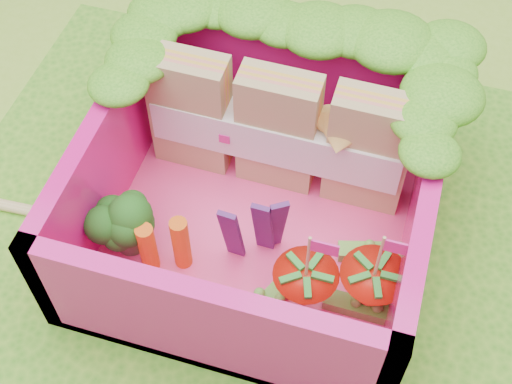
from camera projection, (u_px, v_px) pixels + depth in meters
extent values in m
plane|color=#8CBC35|center=(239.00, 268.00, 2.90)|extent=(14.00, 14.00, 0.00)
cube|color=#4A9D23|center=(239.00, 266.00, 2.89)|extent=(2.60, 2.60, 0.03)
cube|color=#FF4187|center=(259.00, 225.00, 2.96)|extent=(1.30, 1.30, 0.05)
cube|color=#E31380|center=(299.00, 80.00, 3.11)|extent=(1.30, 0.07, 0.55)
cube|color=#E31380|center=(208.00, 329.00, 2.41)|extent=(1.30, 0.07, 0.55)
cube|color=#E31380|center=(113.00, 154.00, 2.86)|extent=(0.07, 1.30, 0.55)
cube|color=#E31380|center=(417.00, 227.00, 2.65)|extent=(0.07, 1.30, 0.55)
ellipsoid|color=#267D16|center=(182.00, 3.00, 2.90)|extent=(0.30, 0.30, 0.11)
ellipsoid|color=#267D16|center=(216.00, 9.00, 2.88)|extent=(0.30, 0.30, 0.11)
ellipsoid|color=#267D16|center=(249.00, 16.00, 2.85)|extent=(0.30, 0.30, 0.11)
ellipsoid|color=#267D16|center=(284.00, 23.00, 2.83)|extent=(0.30, 0.30, 0.11)
ellipsoid|color=#267D16|center=(319.00, 30.00, 2.81)|extent=(0.30, 0.30, 0.11)
ellipsoid|color=#267D16|center=(354.00, 37.00, 2.78)|extent=(0.30, 0.30, 0.11)
ellipsoid|color=#267D16|center=(390.00, 44.00, 2.76)|extent=(0.30, 0.30, 0.11)
ellipsoid|color=#267D16|center=(427.00, 51.00, 2.73)|extent=(0.30, 0.30, 0.11)
ellipsoid|color=#267D16|center=(118.00, 79.00, 2.64)|extent=(0.27, 0.27, 0.10)
ellipsoid|color=#267D16|center=(132.00, 54.00, 2.72)|extent=(0.27, 0.27, 0.10)
ellipsoid|color=#267D16|center=(146.00, 31.00, 2.80)|extent=(0.27, 0.27, 0.10)
ellipsoid|color=#267D16|center=(159.00, 8.00, 2.88)|extent=(0.27, 0.27, 0.10)
ellipsoid|color=#267D16|center=(430.00, 148.00, 2.45)|extent=(0.27, 0.27, 0.10)
ellipsoid|color=#267D16|center=(435.00, 119.00, 2.53)|extent=(0.27, 0.27, 0.10)
ellipsoid|color=#267D16|center=(441.00, 92.00, 2.61)|extent=(0.27, 0.27, 0.10)
ellipsoid|color=#267D16|center=(446.00, 66.00, 2.69)|extent=(0.27, 0.27, 0.10)
ellipsoid|color=#267D16|center=(451.00, 42.00, 2.76)|extent=(0.27, 0.27, 0.10)
cube|color=tan|center=(191.00, 110.00, 2.92)|extent=(0.32, 0.15, 0.57)
cube|color=tan|center=(278.00, 130.00, 2.86)|extent=(0.32, 0.15, 0.57)
cube|color=tan|center=(369.00, 150.00, 2.80)|extent=(0.32, 0.15, 0.57)
cube|color=white|center=(278.00, 134.00, 2.88)|extent=(1.03, 0.18, 0.20)
cylinder|color=#558E45|center=(130.00, 235.00, 2.82)|extent=(0.12, 0.12, 0.13)
ellipsoid|color=#154E15|center=(125.00, 217.00, 2.72)|extent=(0.32, 0.32, 0.12)
cylinder|color=orange|center=(148.00, 248.00, 2.71)|extent=(0.07, 0.07, 0.25)
cylinder|color=orange|center=(181.00, 243.00, 2.72)|extent=(0.07, 0.07, 0.27)
cube|color=#431A5C|center=(232.00, 234.00, 2.68)|extent=(0.07, 0.02, 0.38)
cube|color=#431A5C|center=(263.00, 227.00, 2.69)|extent=(0.07, 0.02, 0.38)
cube|color=#431A5C|center=(276.00, 225.00, 2.70)|extent=(0.07, 0.05, 0.38)
cone|color=red|center=(304.00, 290.00, 2.61)|extent=(0.24, 0.24, 0.24)
cylinder|color=tan|center=(308.00, 257.00, 2.42)|extent=(0.01, 0.01, 0.24)
cube|color=#E92695|center=(324.00, 248.00, 2.35)|extent=(0.10, 0.01, 0.06)
cone|color=red|center=(370.00, 291.00, 2.61)|extent=(0.25, 0.25, 0.25)
cylinder|color=tan|center=(379.00, 257.00, 2.41)|extent=(0.01, 0.01, 0.24)
cube|color=#E92695|center=(398.00, 248.00, 2.34)|extent=(0.10, 0.01, 0.06)
cube|color=#63AF37|center=(378.00, 252.00, 2.82)|extent=(0.33, 0.15, 0.05)
cube|color=#63AF37|center=(365.00, 309.00, 2.68)|extent=(0.32, 0.07, 0.05)
cube|color=#63AF37|center=(269.00, 300.00, 2.70)|extent=(0.20, 0.32, 0.05)
cube|color=#D8BC77|center=(4.00, 204.00, 3.03)|extent=(2.42, 0.16, 0.04)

